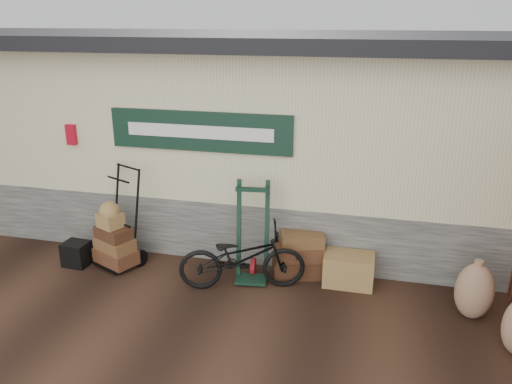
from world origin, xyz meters
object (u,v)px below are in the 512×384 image
Objects in this scene: black_trunk at (77,254)px; suitcase_stack at (299,253)px; wicker_hamper at (349,269)px; bicycle at (242,254)px; green_barrow at (252,232)px; porter_trolley at (122,216)px.

suitcase_stack is at bearing 8.76° from black_trunk.
wicker_hamper is 0.40× the size of bicycle.
suitcase_stack is at bearing 170.71° from wicker_hamper.
black_trunk is 0.21× the size of bicycle.
green_barrow reaches higher than bicycle.
suitcase_stack is 3.24m from black_trunk.
porter_trolley reaches higher than black_trunk.
black_trunk is (-3.89, -0.38, -0.04)m from wicker_hamper.
bicycle is (2.52, -0.05, 0.31)m from black_trunk.
wicker_hamper is at bearing 26.99° from porter_trolley.
black_trunk is (-2.59, -0.24, -0.52)m from green_barrow.
wicker_hamper is at bearing -9.29° from suitcase_stack.
black_trunk is at bearing -171.24° from suitcase_stack.
bicycle is at bearing -110.43° from green_barrow.
wicker_hamper is (0.69, -0.11, -0.10)m from suitcase_stack.
suitcase_stack is (2.55, 0.25, -0.42)m from porter_trolley.
wicker_hamper is 1.87× the size of black_trunk.
green_barrow is at bearing 5.32° from black_trunk.
wicker_hamper is 1.46m from bicycle.
porter_trolley is 1.93m from green_barrow.
green_barrow is at bearing -30.21° from bicycle.
bicycle reaches higher than wicker_hamper.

